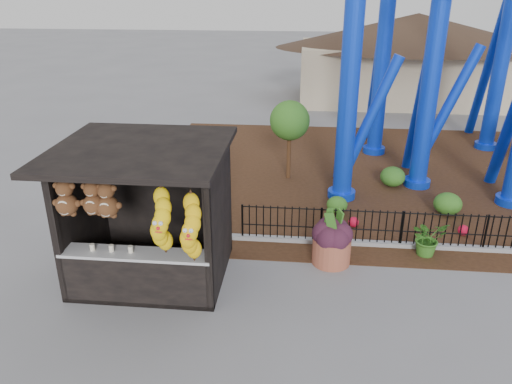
# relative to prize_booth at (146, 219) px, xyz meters

# --- Properties ---
(ground) EXTENTS (120.00, 120.00, 0.00)m
(ground) POSITION_rel_prize_booth_xyz_m (2.98, -0.91, -1.52)
(ground) COLOR slate
(ground) RESTS_ON ground
(mulch_bed) EXTENTS (18.00, 12.00, 0.02)m
(mulch_bed) POSITION_rel_prize_booth_xyz_m (6.98, 7.09, -1.51)
(mulch_bed) COLOR #331E11
(mulch_bed) RESTS_ON ground
(curb) EXTENTS (18.00, 0.18, 0.12)m
(curb) POSITION_rel_prize_booth_xyz_m (6.98, 2.09, -1.46)
(curb) COLOR gray
(curb) RESTS_ON ground
(prize_booth) EXTENTS (3.50, 3.40, 3.12)m
(prize_booth) POSITION_rel_prize_booth_xyz_m (0.00, 0.00, 0.00)
(prize_booth) COLOR black
(prize_booth) RESTS_ON ground
(picket_fence) EXTENTS (12.20, 0.06, 1.00)m
(picket_fence) POSITION_rel_prize_booth_xyz_m (7.88, 2.09, -1.02)
(picket_fence) COLOR black
(picket_fence) RESTS_ON ground
(terracotta_planter) EXTENTS (1.04, 1.04, 0.64)m
(terracotta_planter) POSITION_rel_prize_booth_xyz_m (4.01, 1.17, -1.20)
(terracotta_planter) COLOR #9B4E38
(terracotta_planter) RESTS_ON ground
(planter_foliage) EXTENTS (0.70, 0.70, 0.64)m
(planter_foliage) POSITION_rel_prize_booth_xyz_m (4.01, 1.17, -0.57)
(planter_foliage) COLOR #321423
(planter_foliage) RESTS_ON terracotta_planter
(potted_plant) EXTENTS (1.03, 0.97, 0.92)m
(potted_plant) POSITION_rel_prize_booth_xyz_m (6.35, 1.79, -1.06)
(potted_plant) COLOR #255218
(potted_plant) RESTS_ON ground
(landscaping) EXTENTS (8.26, 3.83, 0.64)m
(landscaping) POSITION_rel_prize_booth_xyz_m (7.74, 4.79, -1.23)
(landscaping) COLOR #2C5E1B
(landscaping) RESTS_ON mulch_bed
(pavilion) EXTENTS (15.00, 15.00, 4.80)m
(pavilion) POSITION_rel_prize_booth_xyz_m (8.98, 19.09, 1.54)
(pavilion) COLOR #BFAD8C
(pavilion) RESTS_ON ground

